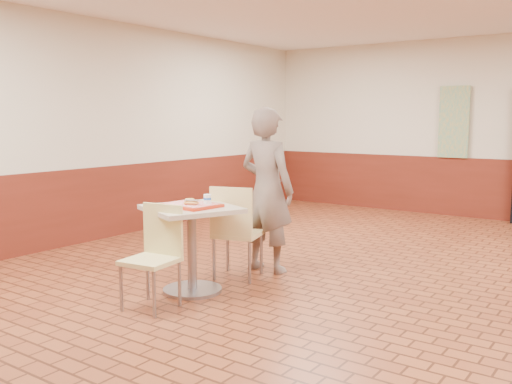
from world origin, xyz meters
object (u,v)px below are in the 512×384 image
Objects in this scene: chair_main_back at (235,228)px; serving_tray at (191,205)px; ring_donut at (190,200)px; long_john_donut at (191,202)px; paper_cup at (207,199)px; chair_main_front at (155,250)px; customer at (267,190)px; main_table at (192,235)px.

chair_main_back is 1.94× the size of serving_tray.
ring_donut is 0.19m from long_john_donut.
ring_donut is 0.23m from paper_cup.
paper_cup reaches higher than long_john_donut.
serving_tray is 5.04× the size of ring_donut.
serving_tray is at bearing -39.23° from ring_donut.
customer is at bearing 78.25° from chair_main_front.
ring_donut is (-0.16, -0.52, 0.33)m from chair_main_back.
chair_main_back is 0.63m from ring_donut.
chair_main_back reaches higher than chair_main_front.
ring_donut is at bearing 140.77° from main_table.
chair_main_back is 10.81× the size of paper_cup.
customer is 3.54× the size of serving_tray.
chair_main_front is 0.59m from long_john_donut.
customer reaches higher than long_john_donut.
serving_tray is (-0.15, -1.05, -0.04)m from customer.
customer is at bearing 76.91° from ring_donut.
ring_donut is (-0.08, 0.06, 0.03)m from serving_tray.
customer is 1.06m from serving_tray.
paper_cup is (-0.00, -0.99, 0.02)m from customer.
chair_main_back reaches higher than ring_donut.
main_table is 0.38m from paper_cup.
ring_donut is 1.10× the size of paper_cup.
paper_cup is at bearing 90.98° from customer.
chair_main_front is at bearing 86.68° from customer.
long_john_donut is at bearing 71.30° from chair_main_back.
chair_main_front is 1.09m from chair_main_back.
chair_main_back is at bearing 88.26° from long_john_donut.
long_john_donut is (-0.09, -1.12, -0.01)m from customer.
ring_donut is at bearing 78.14° from customer.
chair_main_back is at bearing 73.05° from ring_donut.
paper_cup reaches higher than serving_tray.
main_table is at bearing 83.06° from customer.
customer reaches higher than paper_cup.
paper_cup is (0.15, 0.07, 0.06)m from serving_tray.
long_john_donut is (0.03, 0.45, 0.38)m from chair_main_front.
customer is (0.07, 0.47, 0.35)m from chair_main_back.
ring_donut is (-0.08, 0.06, 0.32)m from main_table.
chair_main_back is 0.73m from long_john_donut.
paper_cup is (0.12, 0.57, 0.40)m from chair_main_front.
chair_main_back is (0.08, 0.58, -0.01)m from main_table.
serving_tray is at bearing -156.10° from paper_cup.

